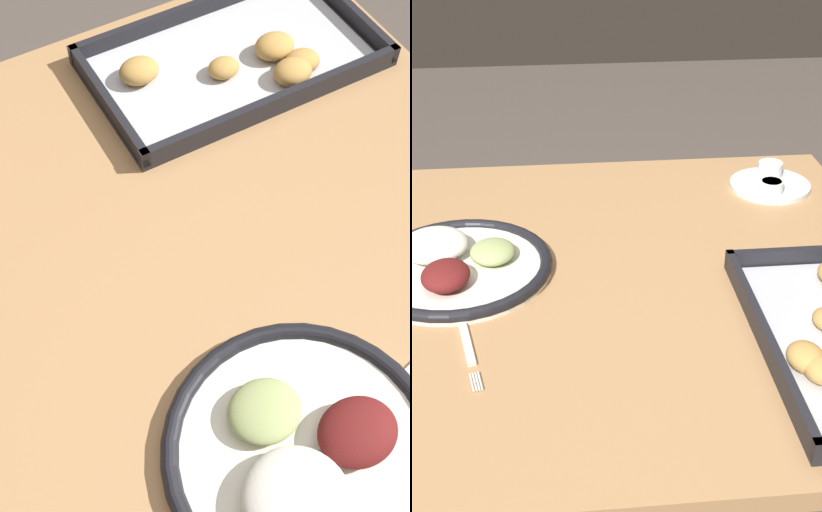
% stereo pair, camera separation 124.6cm
% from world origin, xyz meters
% --- Properties ---
extents(dining_table, '(0.91, 0.95, 0.77)m').
position_xyz_m(dining_table, '(0.00, 0.00, 0.65)').
color(dining_table, '#AD7F51').
rests_on(dining_table, ground_plane).
extents(dinner_plate, '(0.30, 0.30, 0.05)m').
position_xyz_m(dinner_plate, '(-0.04, -0.26, 0.79)').
color(dinner_plate, white).
rests_on(dinner_plate, dining_table).
extents(fork, '(0.19, 0.06, 0.00)m').
position_xyz_m(fork, '(0.15, -0.23, 0.78)').
color(fork, silver).
rests_on(fork, dining_table).
extents(saucer_plate, '(0.16, 0.16, 0.04)m').
position_xyz_m(saucer_plate, '(-0.30, 0.34, 0.78)').
color(saucer_plate, silver).
rests_on(saucer_plate, dining_table).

